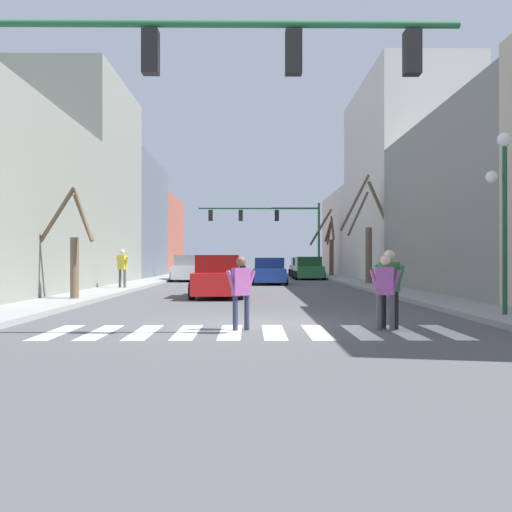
{
  "coord_description": "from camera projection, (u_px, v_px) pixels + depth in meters",
  "views": [
    {
      "loc": [
        -0.03,
        -14.06,
        1.53
      ],
      "look_at": [
        0.29,
        21.54,
        1.69
      ],
      "focal_mm": 42.0,
      "sensor_mm": 36.0,
      "label": 1
    }
  ],
  "objects": [
    {
      "name": "pedestrian_on_right_sidewalk",
      "position": [
        385.0,
        286.0,
        12.75
      ],
      "size": [
        0.67,
        0.33,
        1.6
      ],
      "rotation": [
        0.0,
        0.0,
        5.92
      ],
      "color": "#4C4C51",
      "rests_on": "ground_plane"
    },
    {
      "name": "street_lamp_right_corner",
      "position": [
        505.0,
        186.0,
        14.83
      ],
      "size": [
        0.95,
        0.36,
        4.52
      ],
      "color": "#1E4C2D",
      "rests_on": "sidewalk_right"
    },
    {
      "name": "pedestrian_waiting_at_curb",
      "position": [
        122.0,
        265.0,
        28.66
      ],
      "size": [
        0.71,
        0.51,
        1.83
      ],
      "rotation": [
        0.0,
        0.0,
        5.71
      ],
      "color": "#4C4C51",
      "rests_on": "sidewalk_left"
    },
    {
      "name": "building_row_right",
      "position": [
        424.0,
        202.0,
        36.05
      ],
      "size": [
        6.0,
        54.48,
        13.36
      ],
      "color": "#BCB299",
      "rests_on": "ground_plane"
    },
    {
      "name": "street_tree_right_near",
      "position": [
        369.0,
        234.0,
        33.84
      ],
      "size": [
        3.05,
        2.01,
        6.15
      ],
      "color": "brown",
      "rests_on": "sidewalk_right"
    },
    {
      "name": "building_row_left",
      "position": [
        84.0,
        210.0,
        37.38
      ],
      "size": [
        6.0,
        59.03,
        11.84
      ],
      "color": "#515B66",
      "rests_on": "ground_plane"
    },
    {
      "name": "car_at_intersection",
      "position": [
        234.0,
        269.0,
        46.75
      ],
      "size": [
        2.04,
        4.62,
        1.55
      ],
      "rotation": [
        0.0,
        0.0,
        -1.57
      ],
      "color": "black",
      "rests_on": "ground_plane"
    },
    {
      "name": "car_driving_away_lane",
      "position": [
        269.0,
        272.0,
        35.68
      ],
      "size": [
        2.1,
        4.45,
        1.58
      ],
      "rotation": [
        0.0,
        0.0,
        1.57
      ],
      "color": "navy",
      "rests_on": "ground_plane"
    },
    {
      "name": "street_tree_right_far",
      "position": [
        329.0,
        245.0,
        49.52
      ],
      "size": [
        1.99,
        2.08,
        5.52
      ],
      "color": "brown",
      "rests_on": "sidewalk_right"
    },
    {
      "name": "crosswalk_stripes",
      "position": [
        252.0,
        332.0,
        12.44
      ],
      "size": [
        8.55,
        2.6,
        0.01
      ],
      "color": "white",
      "rests_on": "ground_plane"
    },
    {
      "name": "pedestrian_near_right_corner",
      "position": [
        241.0,
        287.0,
        12.77
      ],
      "size": [
        0.65,
        0.36,
        1.58
      ],
      "rotation": [
        0.0,
        0.0,
        3.57
      ],
      "color": "#282D47",
      "rests_on": "ground_plane"
    },
    {
      "name": "car_parked_left_far",
      "position": [
        189.0,
        269.0,
        40.61
      ],
      "size": [
        2.12,
        4.59,
        1.76
      ],
      "rotation": [
        0.0,
        0.0,
        1.57
      ],
      "color": "silver",
      "rests_on": "ground_plane"
    },
    {
      "name": "car_parked_right_near",
      "position": [
        301.0,
        268.0,
        50.93
      ],
      "size": [
        2.0,
        4.89,
        1.62
      ],
      "rotation": [
        0.0,
        0.0,
        1.57
      ],
      "color": "navy",
      "rests_on": "ground_plane"
    },
    {
      "name": "ground_plane",
      "position": [
        252.0,
        324.0,
        14.05
      ],
      "size": [
        240.0,
        240.0,
        0.0
      ],
      "primitive_type": "plane",
      "color": "#4C4C4F"
    },
    {
      "name": "pedestrian_crossing_street",
      "position": [
        389.0,
        282.0,
        13.02
      ],
      "size": [
        0.62,
        0.55,
        1.72
      ],
      "rotation": [
        0.0,
        0.0,
        2.43
      ],
      "color": "black",
      "rests_on": "ground_plane"
    },
    {
      "name": "traffic_signal_far",
      "position": [
        272.0,
        221.0,
        45.55
      ],
      "size": [
        9.26,
        0.28,
        5.77
      ],
      "color": "#236038",
      "rests_on": "ground_plane"
    },
    {
      "name": "traffic_signal_near",
      "position": [
        164.0,
        84.0,
        11.51
      ],
      "size": [
        9.28,
        0.28,
        6.46
      ],
      "color": "#236038",
      "rests_on": "ground_plane"
    },
    {
      "name": "car_parked_left_near",
      "position": [
        308.0,
        269.0,
        44.14
      ],
      "size": [
        2.18,
        4.63,
        1.67
      ],
      "rotation": [
        0.0,
        0.0,
        1.57
      ],
      "color": "#236B38",
      "rests_on": "ground_plane"
    },
    {
      "name": "car_parked_right_mid",
      "position": [
        218.0,
        278.0,
        23.69
      ],
      "size": [
        2.04,
        4.79,
        1.67
      ],
      "rotation": [
        0.0,
        0.0,
        -1.57
      ],
      "color": "red",
      "rests_on": "ground_plane"
    },
    {
      "name": "street_tree_left_far",
      "position": [
        74.0,
        247.0,
        20.88
      ],
      "size": [
        2.19,
        0.92,
        3.92
      ],
      "color": "brown",
      "rests_on": "sidewalk_left"
    }
  ]
}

